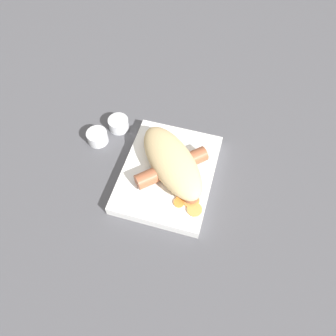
{
  "coord_description": "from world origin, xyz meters",
  "views": [
    {
      "loc": [
        -0.34,
        -0.1,
        0.58
      ],
      "look_at": [
        0.0,
        0.0,
        0.03
      ],
      "focal_mm": 35.0,
      "sensor_mm": 36.0,
      "label": 1
    }
  ],
  "objects_px": {
    "food_tray": "(168,174)",
    "condiment_cup_near": "(119,124)",
    "sausage": "(172,166)",
    "condiment_cup_far": "(98,137)",
    "bread_roll": "(172,161)"
  },
  "relations": [
    {
      "from": "food_tray",
      "to": "condiment_cup_near",
      "type": "relative_size",
      "value": 5.08
    },
    {
      "from": "food_tray",
      "to": "sausage",
      "type": "xyz_separation_m",
      "value": [
        0.0,
        -0.01,
        0.03
      ]
    },
    {
      "from": "sausage",
      "to": "condiment_cup_near",
      "type": "distance_m",
      "value": 0.18
    },
    {
      "from": "sausage",
      "to": "condiment_cup_far",
      "type": "relative_size",
      "value": 3.12
    },
    {
      "from": "sausage",
      "to": "condiment_cup_near",
      "type": "xyz_separation_m",
      "value": [
        0.09,
        0.15,
        -0.03
      ]
    },
    {
      "from": "bread_roll",
      "to": "condiment_cup_near",
      "type": "height_order",
      "value": "bread_roll"
    },
    {
      "from": "condiment_cup_near",
      "to": "condiment_cup_far",
      "type": "bearing_deg",
      "value": 146.53
    },
    {
      "from": "food_tray",
      "to": "sausage",
      "type": "relative_size",
      "value": 1.63
    },
    {
      "from": "bread_roll",
      "to": "condiment_cup_near",
      "type": "xyz_separation_m",
      "value": [
        0.09,
        0.15,
        -0.04
      ]
    },
    {
      "from": "condiment_cup_near",
      "to": "condiment_cup_far",
      "type": "xyz_separation_m",
      "value": [
        -0.05,
        0.03,
        0.0
      ]
    },
    {
      "from": "bread_roll",
      "to": "sausage",
      "type": "xyz_separation_m",
      "value": [
        -0.0,
        -0.0,
        -0.01
      ]
    },
    {
      "from": "food_tray",
      "to": "sausage",
      "type": "height_order",
      "value": "sausage"
    },
    {
      "from": "food_tray",
      "to": "bread_roll",
      "type": "xyz_separation_m",
      "value": [
        0.01,
        -0.01,
        0.04
      ]
    },
    {
      "from": "condiment_cup_near",
      "to": "food_tray",
      "type": "bearing_deg",
      "value": -123.47
    },
    {
      "from": "food_tray",
      "to": "bread_roll",
      "type": "bearing_deg",
      "value": -36.02
    }
  ]
}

